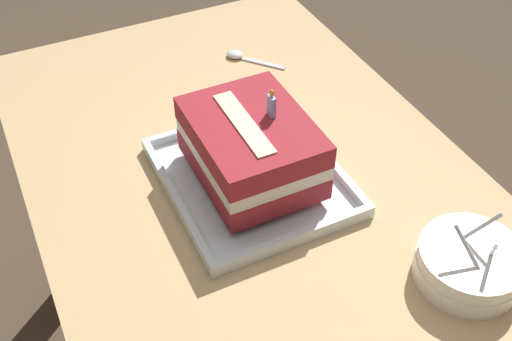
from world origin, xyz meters
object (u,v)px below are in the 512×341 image
(bowl_stack, at_px, (469,264))
(serving_spoon_near_tray, at_px, (240,56))
(foil_tray, at_px, (252,179))
(birthday_cake, at_px, (251,147))

(bowl_stack, bearing_deg, serving_spoon_near_tray, -175.33)
(serving_spoon_near_tray, bearing_deg, foil_tray, -21.71)
(birthday_cake, bearing_deg, foil_tray, 90.00)
(birthday_cake, bearing_deg, serving_spoon_near_tray, 158.29)
(birthday_cake, bearing_deg, bowl_stack, 31.86)
(birthday_cake, relative_size, serving_spoon_near_tray, 1.97)
(foil_tray, height_order, birthday_cake, birthday_cake)
(serving_spoon_near_tray, bearing_deg, bowl_stack, 4.67)
(foil_tray, distance_m, serving_spoon_near_tray, 0.37)
(foil_tray, xyz_separation_m, serving_spoon_near_tray, (-0.34, 0.14, -0.00))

